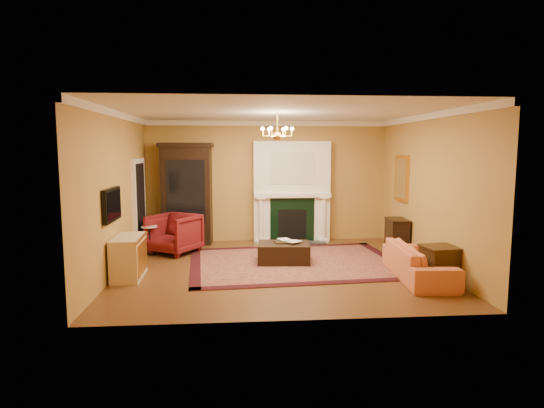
{
  "coord_description": "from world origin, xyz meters",
  "views": [
    {
      "loc": [
        -0.8,
        -8.63,
        2.31
      ],
      "look_at": [
        -0.08,
        0.3,
        1.22
      ],
      "focal_mm": 30.0,
      "sensor_mm": 36.0,
      "label": 1
    }
  ],
  "objects": [
    {
      "name": "china_cabinet",
      "position": [
        -1.98,
        2.49,
        1.18
      ],
      "size": [
        1.21,
        0.61,
        2.35
      ],
      "primitive_type": "cube",
      "rotation": [
        0.0,
        0.0,
        -0.06
      ],
      "color": "black",
      "rests_on": "floor"
    },
    {
      "name": "wall_back",
      "position": [
        0.0,
        2.76,
        1.5
      ],
      "size": [
        6.0,
        0.02,
        3.0
      ],
      "primitive_type": "cube",
      "color": "#BA8942",
      "rests_on": "floor"
    },
    {
      "name": "wall_left",
      "position": [
        -3.01,
        0.0,
        1.5
      ],
      "size": [
        0.02,
        5.5,
        3.0
      ],
      "primitive_type": "cube",
      "color": "#BA8942",
      "rests_on": "floor"
    },
    {
      "name": "topiary_left",
      "position": [
        -0.07,
        2.53,
        1.48
      ],
      "size": [
        0.17,
        0.17,
        0.45
      ],
      "color": "tan",
      "rests_on": "fireplace"
    },
    {
      "name": "book_a",
      "position": [
        0.1,
        0.53,
        0.58
      ],
      "size": [
        0.22,
        0.1,
        0.29
      ],
      "primitive_type": "imported",
      "rotation": [
        0.0,
        0.0,
        0.35
      ],
      "color": "gray",
      "rests_on": "ottoman_tray"
    },
    {
      "name": "doorway",
      "position": [
        -2.95,
        1.7,
        1.05
      ],
      "size": [
        0.08,
        1.05,
        2.1
      ],
      "color": "silver",
      "rests_on": "wall_left"
    },
    {
      "name": "commode",
      "position": [
        -2.73,
        -0.45,
        0.38
      ],
      "size": [
        0.5,
        1.02,
        0.75
      ],
      "primitive_type": "cube",
      "rotation": [
        0.0,
        0.0,
        0.02
      ],
      "color": "beige",
      "rests_on": "floor"
    },
    {
      "name": "end_table",
      "position": [
        2.72,
        -1.2,
        0.31
      ],
      "size": [
        0.59,
        0.59,
        0.61
      ],
      "primitive_type": "cube",
      "rotation": [
        0.0,
        0.0,
        0.11
      ],
      "color": "#39230F",
      "rests_on": "floor"
    },
    {
      "name": "leather_ottoman",
      "position": [
        0.17,
        0.41,
        0.21
      ],
      "size": [
        1.1,
        0.84,
        0.39
      ],
      "primitive_type": "cube",
      "rotation": [
        0.0,
        0.0,
        -0.08
      ],
      "color": "black",
      "rests_on": "oriental_rug"
    },
    {
      "name": "chandelier",
      "position": [
        -0.0,
        0.0,
        2.61
      ],
      "size": [
        0.63,
        0.55,
        0.53
      ],
      "color": "gold",
      "rests_on": "ceiling"
    },
    {
      "name": "gilt_mirror",
      "position": [
        2.97,
        1.4,
        1.65
      ],
      "size": [
        0.06,
        0.76,
        1.05
      ],
      "color": "gold",
      "rests_on": "wall_right"
    },
    {
      "name": "pedestal_table",
      "position": [
        -2.7,
        1.38,
        0.37
      ],
      "size": [
        0.35,
        0.35,
        0.63
      ],
      "color": "black",
      "rests_on": "floor"
    },
    {
      "name": "fireplace",
      "position": [
        0.6,
        2.57,
        1.19
      ],
      "size": [
        1.9,
        0.7,
        2.5
      ],
      "color": "white",
      "rests_on": "wall_back"
    },
    {
      "name": "ottoman_tray",
      "position": [
        0.2,
        0.47,
        0.42
      ],
      "size": [
        0.43,
        0.35,
        0.03
      ],
      "primitive_type": "cube",
      "rotation": [
        0.0,
        0.0,
        0.1
      ],
      "color": "black",
      "rests_on": "leather_ottoman"
    },
    {
      "name": "coral_sofa",
      "position": [
        2.47,
        -0.91,
        0.4
      ],
      "size": [
        0.75,
        2.09,
        0.8
      ],
      "primitive_type": "imported",
      "rotation": [
        0.0,
        0.0,
        1.5
      ],
      "color": "#E27547",
      "rests_on": "floor"
    },
    {
      "name": "oriental_rug",
      "position": [
        0.41,
        0.37,
        0.01
      ],
      "size": [
        4.46,
        3.49,
        0.02
      ],
      "primitive_type": "cube",
      "rotation": [
        0.0,
        0.0,
        0.08
      ],
      "color": "#490F18",
      "rests_on": "floor"
    },
    {
      "name": "console_table",
      "position": [
        2.78,
        1.07,
        0.37
      ],
      "size": [
        0.42,
        0.69,
        0.74
      ],
      "primitive_type": "cube",
      "rotation": [
        0.0,
        0.0,
        -0.06
      ],
      "color": "black",
      "rests_on": "floor"
    },
    {
      "name": "wingback_armchair",
      "position": [
        -2.17,
        1.45,
        0.48
      ],
      "size": [
        1.27,
        1.25,
        0.97
      ],
      "primitive_type": "imported",
      "rotation": [
        0.0,
        0.0,
        -0.57
      ],
      "color": "maroon",
      "rests_on": "floor"
    },
    {
      "name": "wall_front",
      "position": [
        0.0,
        -2.76,
        1.5
      ],
      "size": [
        6.0,
        0.02,
        3.0
      ],
      "primitive_type": "cube",
      "color": "#BA8942",
      "rests_on": "floor"
    },
    {
      "name": "floor",
      "position": [
        0.0,
        0.0,
        -0.01
      ],
      "size": [
        6.0,
        5.5,
        0.02
      ],
      "primitive_type": "cube",
      "color": "brown",
      "rests_on": "ground"
    },
    {
      "name": "crown_molding",
      "position": [
        0.0,
        0.96,
        2.94
      ],
      "size": [
        6.0,
        5.5,
        0.12
      ],
      "color": "white",
      "rests_on": "ceiling"
    },
    {
      "name": "book_b",
      "position": [
        0.31,
        0.44,
        0.57
      ],
      "size": [
        0.16,
        0.16,
        0.28
      ],
      "primitive_type": "imported",
      "rotation": [
        0.0,
        0.0,
        -0.81
      ],
      "color": "gray",
      "rests_on": "ottoman_tray"
    },
    {
      "name": "tv_panel",
      "position": [
        -2.95,
        -0.6,
        1.35
      ],
      "size": [
        0.09,
        0.95,
        0.58
      ],
      "color": "black",
      "rests_on": "wall_left"
    },
    {
      "name": "topiary_right",
      "position": [
        1.36,
        2.53,
        1.49
      ],
      "size": [
        0.17,
        0.17,
        0.47
      ],
      "color": "tan",
      "rests_on": "fireplace"
    },
    {
      "name": "ceiling",
      "position": [
        0.0,
        0.0,
        3.01
      ],
      "size": [
        6.0,
        5.5,
        0.02
      ],
      "primitive_type": "cube",
      "color": "silver",
      "rests_on": "wall_back"
    },
    {
      "name": "wall_right",
      "position": [
        3.01,
        0.0,
        1.5
      ],
      "size": [
        0.02,
        5.5,
        3.0
      ],
      "primitive_type": "cube",
      "color": "#BA8942",
      "rests_on": "floor"
    }
  ]
}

